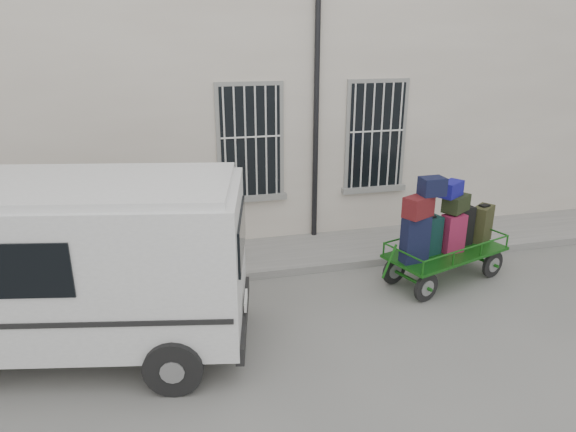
# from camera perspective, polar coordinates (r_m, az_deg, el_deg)

# --- Properties ---
(ground) EXTENTS (80.00, 80.00, 0.00)m
(ground) POSITION_cam_1_polar(r_m,az_deg,el_deg) (8.55, 2.42, -10.60)
(ground) COLOR slate
(ground) RESTS_ON ground
(building) EXTENTS (24.00, 5.15, 6.00)m
(building) POSITION_cam_1_polar(r_m,az_deg,el_deg) (12.82, -4.50, 13.73)
(building) COLOR beige
(building) RESTS_ON ground
(sidewalk) EXTENTS (24.00, 1.70, 0.15)m
(sidewalk) POSITION_cam_1_polar(r_m,az_deg,el_deg) (10.41, -0.98, -4.33)
(sidewalk) COLOR gray
(sidewalk) RESTS_ON ground
(luggage_cart) EXTENTS (2.68, 1.67, 2.06)m
(luggage_cart) POSITION_cam_1_polar(r_m,az_deg,el_deg) (9.58, 17.06, -1.78)
(luggage_cart) COLOR black
(luggage_cart) RESTS_ON ground
(van) EXTENTS (5.28, 3.04, 2.50)m
(van) POSITION_cam_1_polar(r_m,az_deg,el_deg) (7.62, -23.89, -4.28)
(van) COLOR silver
(van) RESTS_ON ground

